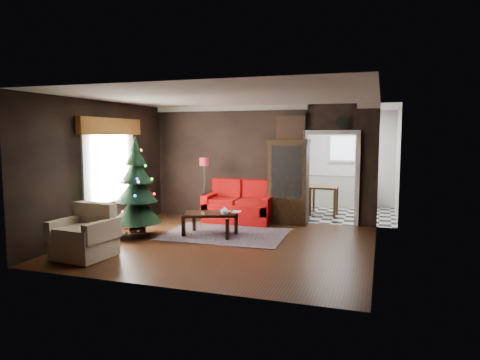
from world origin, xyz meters
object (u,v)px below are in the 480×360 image
(armchair, at_px, (84,232))
(loveseat, at_px, (239,202))
(christmas_tree, at_px, (137,186))
(kitchen_table, at_px, (324,200))
(coffee_table, at_px, (210,224))
(wall_clock, at_px, (343,122))
(floor_lamp, at_px, (204,187))
(teapot, at_px, (225,212))
(curio_cabinet, at_px, (289,184))

(armchair, bearing_deg, loveseat, 73.62)
(christmas_tree, xyz_separation_m, armchair, (-0.01, -1.67, -0.59))
(armchair, bearing_deg, kitchen_table, 64.25)
(coffee_table, relative_size, kitchen_table, 1.40)
(loveseat, relative_size, wall_clock, 5.31)
(loveseat, height_order, coffee_table, loveseat)
(loveseat, bearing_deg, christmas_tree, -127.03)
(floor_lamp, distance_m, wall_clock, 3.60)
(coffee_table, distance_m, wall_clock, 3.79)
(floor_lamp, bearing_deg, christmas_tree, -109.47)
(loveseat, bearing_deg, kitchen_table, 42.51)
(armchair, xyz_separation_m, teapot, (1.81, 1.99, 0.11))
(coffee_table, bearing_deg, floor_lamp, 117.12)
(loveseat, relative_size, floor_lamp, 1.19)
(kitchen_table, bearing_deg, curio_cabinet, -114.44)
(floor_lamp, distance_m, kitchen_table, 3.22)
(loveseat, xyz_separation_m, floor_lamp, (-0.85, -0.11, 0.33))
(loveseat, height_order, curio_cabinet, curio_cabinet)
(curio_cabinet, bearing_deg, kitchen_table, 65.56)
(loveseat, xyz_separation_m, curio_cabinet, (1.15, 0.22, 0.45))
(christmas_tree, height_order, teapot, christmas_tree)
(floor_lamp, bearing_deg, kitchen_table, 33.50)
(kitchen_table, bearing_deg, floor_lamp, -146.50)
(christmas_tree, relative_size, wall_clock, 6.00)
(kitchen_table, bearing_deg, loveseat, -137.49)
(curio_cabinet, relative_size, armchair, 2.13)
(kitchen_table, bearing_deg, armchair, -121.97)
(armchair, relative_size, wall_clock, 2.79)
(armchair, bearing_deg, floor_lamp, 85.40)
(armchair, xyz_separation_m, coffee_table, (1.40, 2.21, -0.21))
(floor_lamp, distance_m, teapot, 1.98)
(loveseat, relative_size, christmas_tree, 0.89)
(floor_lamp, bearing_deg, curio_cabinet, 9.27)
(coffee_table, height_order, kitchen_table, kitchen_table)
(loveseat, relative_size, teapot, 9.65)
(floor_lamp, xyz_separation_m, wall_clock, (3.20, 0.51, 1.55))
(loveseat, height_order, floor_lamp, floor_lamp)
(floor_lamp, distance_m, christmas_tree, 2.06)
(christmas_tree, distance_m, wall_clock, 4.78)
(curio_cabinet, xyz_separation_m, christmas_tree, (-2.69, -2.26, 0.10))
(wall_clock, relative_size, kitchen_table, 0.43)
(curio_cabinet, xyz_separation_m, kitchen_table, (0.65, 1.43, -0.57))
(teapot, height_order, kitchen_table, kitchen_table)
(floor_lamp, relative_size, armchair, 1.60)
(armchair, distance_m, coffee_table, 2.62)
(armchair, bearing_deg, curio_cabinet, 61.77)
(wall_clock, bearing_deg, curio_cabinet, -171.47)
(loveseat, bearing_deg, curio_cabinet, 10.83)
(teapot, relative_size, kitchen_table, 0.23)
(teapot, bearing_deg, kitchen_table, 65.50)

